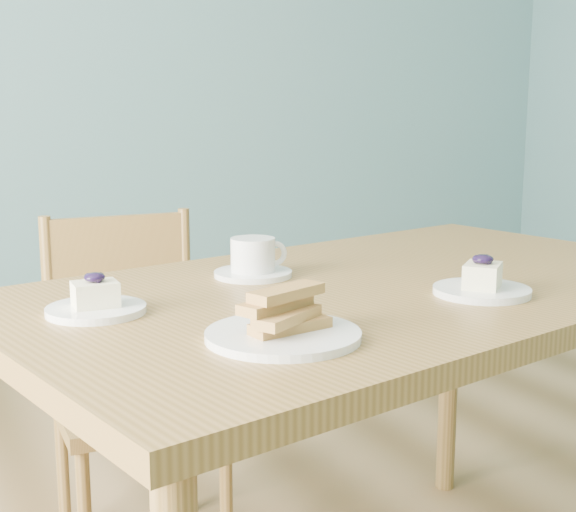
{
  "coord_description": "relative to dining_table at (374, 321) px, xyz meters",
  "views": [
    {
      "loc": [
        -0.93,
        -1.05,
        1.13
      ],
      "look_at": [
        -0.23,
        0.28,
        0.85
      ],
      "focal_mm": 50.0,
      "sensor_mm": 36.0,
      "label": 1
    }
  ],
  "objects": [
    {
      "name": "dining_table",
      "position": [
        0.0,
        0.0,
        0.0
      ],
      "size": [
        1.6,
        1.11,
        0.79
      ],
      "rotation": [
        0.0,
        0.0,
        0.19
      ],
      "color": "olive",
      "rests_on": "ground"
    },
    {
      "name": "cheesecake_plate_near",
      "position": [
        0.12,
        -0.18,
        0.1
      ],
      "size": [
        0.18,
        0.18,
        0.08
      ],
      "rotation": [
        0.0,
        0.0,
        0.69
      ],
      "color": "white",
      "rests_on": "dining_table"
    },
    {
      "name": "coffee_cup",
      "position": [
        -0.19,
        0.16,
        0.11
      ],
      "size": [
        0.16,
        0.16,
        0.08
      ],
      "rotation": [
        0.0,
        0.0,
        -0.23
      ],
      "color": "white",
      "rests_on": "dining_table"
    },
    {
      "name": "biscotti_plate",
      "position": [
        -0.34,
        -0.26,
        0.1
      ],
      "size": [
        0.23,
        0.23,
        0.08
      ],
      "rotation": [
        0.0,
        0.0,
        0.21
      ],
      "color": "white",
      "rests_on": "dining_table"
    },
    {
      "name": "dining_chair",
      "position": [
        -0.32,
        0.58,
        -0.27
      ],
      "size": [
        0.41,
        0.4,
        0.86
      ],
      "rotation": [
        0.0,
        0.0,
        -0.06
      ],
      "color": "olive",
      "rests_on": "ground"
    },
    {
      "name": "cheesecake_plate_far",
      "position": [
        -0.55,
        0.01,
        0.1
      ],
      "size": [
        0.17,
        0.17,
        0.07
      ],
      "rotation": [
        0.0,
        0.0,
        -0.05
      ],
      "color": "white",
      "rests_on": "dining_table"
    }
  ]
}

